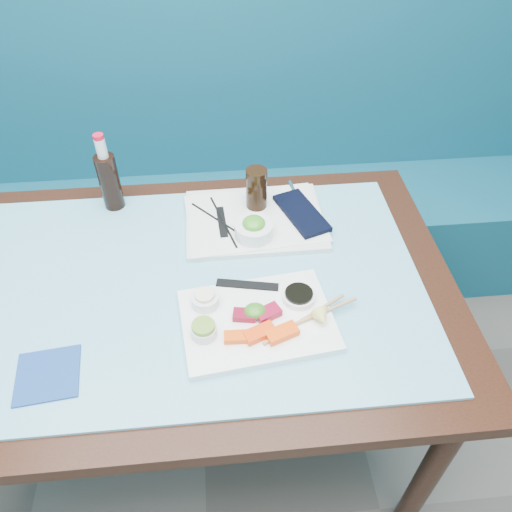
{
  "coord_description": "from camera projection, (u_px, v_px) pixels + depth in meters",
  "views": [
    {
      "loc": [
        0.11,
        0.58,
        1.7
      ],
      "look_at": [
        0.19,
        1.49,
        0.8
      ],
      "focal_mm": 35.0,
      "sensor_mm": 36.0,
      "label": 1
    }
  ],
  "objects": [
    {
      "name": "booth_bench",
      "position": [
        194.0,
        200.0,
        2.13
      ],
      "size": [
        3.0,
        0.56,
        1.17
      ],
      "color": "#0F4F65",
      "rests_on": "ground"
    },
    {
      "name": "tuna_left",
      "position": [
        244.0,
        315.0,
        1.16
      ],
      "size": [
        0.06,
        0.04,
        0.02
      ],
      "primitive_type": "cube",
      "rotation": [
        0.0,
        0.0,
        -0.17
      ],
      "color": "maroon",
      "rests_on": "sashimi_plate"
    },
    {
      "name": "cola_glass",
      "position": [
        256.0,
        189.0,
        1.43
      ],
      "size": [
        0.07,
        0.07,
        0.13
      ],
      "primitive_type": "cylinder",
      "rotation": [
        0.0,
        0.0,
        0.23
      ],
      "color": "black",
      "rests_on": "serving_tray"
    },
    {
      "name": "navy_pouch",
      "position": [
        301.0,
        213.0,
        1.43
      ],
      "size": [
        0.15,
        0.22,
        0.02
      ],
      "primitive_type": "cube",
      "rotation": [
        0.0,
        0.0,
        0.34
      ],
      "color": "black",
      "rests_on": "serving_tray"
    },
    {
      "name": "seaweed_salad",
      "position": [
        254.0,
        223.0,
        1.34
      ],
      "size": [
        0.07,
        0.07,
        0.03
      ],
      "primitive_type": "ellipsoid",
      "rotation": [
        0.0,
        0.0,
        0.08
      ],
      "color": "#3B9121",
      "rests_on": "seaweed_bowl"
    },
    {
      "name": "blue_napkin",
      "position": [
        48.0,
        375.0,
        1.07
      ],
      "size": [
        0.15,
        0.15,
        0.01
      ],
      "primitive_type": "cube",
      "rotation": [
        0.0,
        0.0,
        0.11
      ],
      "color": "navy",
      "rests_on": "glass_top"
    },
    {
      "name": "cola_bottle_cap",
      "position": [
        98.0,
        137.0,
        1.33
      ],
      "size": [
        0.04,
        0.04,
        0.01
      ],
      "primitive_type": "cylinder",
      "rotation": [
        0.0,
        0.0,
        -0.33
      ],
      "color": "red",
      "rests_on": "cola_bottle_neck"
    },
    {
      "name": "wasabi_fill",
      "position": [
        203.0,
        326.0,
        1.11
      ],
      "size": [
        0.05,
        0.05,
        0.01
      ],
      "primitive_type": "cylinder",
      "rotation": [
        0.0,
        0.0,
        -0.01
      ],
      "color": "olive",
      "rests_on": "ramekin_wasabi"
    },
    {
      "name": "fork",
      "position": [
        294.0,
        192.0,
        1.51
      ],
      "size": [
        0.02,
        0.1,
        0.01
      ],
      "primitive_type": "cylinder",
      "rotation": [
        1.57,
        0.0,
        0.11
      ],
      "color": "white",
      "rests_on": "serving_tray"
    },
    {
      "name": "soy_dish",
      "position": [
        299.0,
        296.0,
        1.2
      ],
      "size": [
        0.1,
        0.1,
        0.02
      ],
      "primitive_type": "cylinder",
      "rotation": [
        0.0,
        0.0,
        -0.21
      ],
      "color": "white",
      "rests_on": "sashimi_plate"
    },
    {
      "name": "soy_fill",
      "position": [
        299.0,
        293.0,
        1.2
      ],
      "size": [
        0.08,
        0.08,
        0.01
      ],
      "primitive_type": "cylinder",
      "rotation": [
        0.0,
        0.0,
        -0.25
      ],
      "color": "black",
      "rests_on": "soy_dish"
    },
    {
      "name": "salmon_left",
      "position": [
        238.0,
        337.0,
        1.12
      ],
      "size": [
        0.06,
        0.03,
        0.01
      ],
      "primitive_type": "cube",
      "rotation": [
        0.0,
        0.0,
        -0.03
      ],
      "color": "#F44C09",
      "rests_on": "sashimi_plate"
    },
    {
      "name": "sashimi_plate",
      "position": [
        257.0,
        320.0,
        1.17
      ],
      "size": [
        0.38,
        0.29,
        0.02
      ],
      "primitive_type": "cube",
      "rotation": [
        0.0,
        0.0,
        0.12
      ],
      "color": "white",
      "rests_on": "glass_top"
    },
    {
      "name": "ramekin_wasabi",
      "position": [
        204.0,
        331.0,
        1.12
      ],
      "size": [
        0.07,
        0.07,
        0.03
      ],
      "primitive_type": "cylinder",
      "rotation": [
        0.0,
        0.0,
        -0.11
      ],
      "color": "silver",
      "rests_on": "sashimi_plate"
    },
    {
      "name": "wooden_chopstick_b",
      "position": [
        309.0,
        318.0,
        1.16
      ],
      "size": [
        0.25,
        0.11,
        0.01
      ],
      "primitive_type": "cylinder",
      "rotation": [
        1.57,
        0.0,
        -1.19
      ],
      "color": "#B18153",
      "rests_on": "sashimi_plate"
    },
    {
      "name": "chopstick_sleeve",
      "position": [
        247.0,
        285.0,
        1.24
      ],
      "size": [
        0.16,
        0.06,
        0.0
      ],
      "primitive_type": "cube",
      "rotation": [
        0.0,
        0.0,
        -0.2
      ],
      "color": "black",
      "rests_on": "sashimi_plate"
    },
    {
      "name": "seaweed_bowl",
      "position": [
        254.0,
        230.0,
        1.36
      ],
      "size": [
        0.13,
        0.13,
        0.04
      ],
      "primitive_type": "cylinder",
      "rotation": [
        0.0,
        0.0,
        -0.33
      ],
      "color": "white",
      "rests_on": "serving_tray"
    },
    {
      "name": "tray_sleeve",
      "position": [
        222.0,
        222.0,
        1.42
      ],
      "size": [
        0.03,
        0.14,
        0.0
      ],
      "primitive_type": "cube",
      "rotation": [
        0.0,
        0.0,
        0.06
      ],
      "color": "black",
      "rests_on": "serving_tray"
    },
    {
      "name": "black_chopstick_b",
      "position": [
        223.0,
        222.0,
        1.41
      ],
      "size": [
        0.07,
        0.23,
        0.01
      ],
      "primitive_type": "cylinder",
      "rotation": [
        1.57,
        0.0,
        0.27
      ],
      "color": "black",
      "rests_on": "serving_tray"
    },
    {
      "name": "black_chopstick_a",
      "position": [
        220.0,
        222.0,
        1.41
      ],
      "size": [
        0.16,
        0.18,
        0.01
      ],
      "primitive_type": "cylinder",
      "rotation": [
        1.57,
        0.0,
        0.73
      ],
      "color": "black",
      "rests_on": "serving_tray"
    },
    {
      "name": "cola_bottle_body",
      "position": [
        110.0,
        182.0,
        1.44
      ],
      "size": [
        0.07,
        0.07,
        0.17
      ],
      "primitive_type": "cylinder",
      "rotation": [
        0.0,
        0.0,
        0.29
      ],
      "color": "black",
      "rests_on": "glass_top"
    },
    {
      "name": "dining_table",
      "position": [
        186.0,
        307.0,
        1.33
      ],
      "size": [
        1.4,
        0.9,
        0.75
      ],
      "color": "black",
      "rests_on": "ground"
    },
    {
      "name": "ramekin_ginger",
      "position": [
        205.0,
        300.0,
        1.19
      ],
      "size": [
        0.08,
        0.08,
        0.03
      ],
      "primitive_type": "cylinder",
      "rotation": [
        0.0,
        0.0,
        0.19
      ],
      "color": "white",
      "rests_on": "sashimi_plate"
    },
    {
      "name": "glass_top",
      "position": [
        183.0,
        285.0,
        1.27
      ],
      "size": [
        1.22,
        0.76,
        0.01
      ],
      "primitive_type": "cube",
      "color": "#68B5D1",
      "rests_on": "dining_table"
    },
    {
      "name": "serving_tray",
      "position": [
        255.0,
        220.0,
        1.44
      ],
      "size": [
        0.39,
        0.3,
        0.01
      ],
      "primitive_type": "cube",
      "rotation": [
        0.0,
        0.0,
        0.0
      ],
      "color": "silver",
      "rests_on": "glass_top"
    },
    {
      "name": "salmon_right",
      "position": [
        282.0,
        333.0,
        1.12
      ],
      "size": [
        0.08,
        0.06,
        0.02
      ],
      "primitive_type": "cube",
      "rotation": [
        0.0,
        0.0,
        0.37
      ],
      "color": "#FD4B0A",
      "rests_on": "sashimi_plate"
    },
    {
      "name": "salmon_mid",
      "position": [
        260.0,
        333.0,
        1.12
      ],
      "size": [
        0.08,
        0.06,
        0.02
      ],
      "primitive_type": "cube",
      "rotation": [
        0.0,
        0.0,
        0.38
      ],
      "color": "#FF3E0A",
      "rests_on": "sashimi_plate"
    },
    {
      "name": "cola_bottle_neck",
      "position": [
        101.0,
        148.0,
        1.36
      ],
      "size": [
        0.04,
        0.04,
        0.06
      ],
      "primitive_type": "cylinder",
      "rotation": [
        0.0,
        0.0,
        0.37
      ],
      "color": "white",
      "rests_on": "cola_bottle_body"
    },
    {
      "name": "lemon_wedge",
      "position": [
        322.0,
        318.0,
        1.14
      ],
      "size": [
        0.05,
        0.04,
        0.04
      ],
      "primitive_type": "cone",
      "rotation": [
        1.57,
        0.0,
        0.19
      ],
      "color": "#ECE270",
      "rests_on": "sashimi_plate"
    },
    {
      "name": "wooden_chopstick_a",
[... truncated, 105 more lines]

